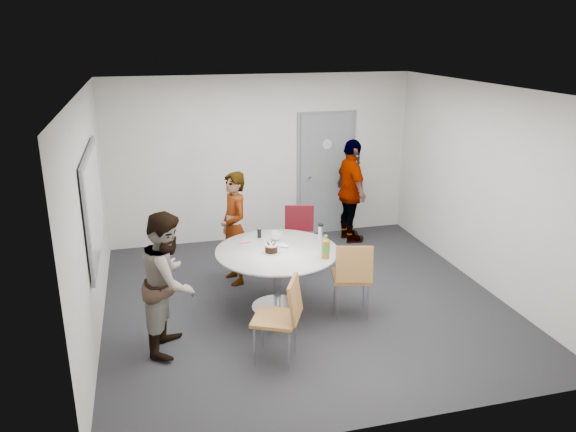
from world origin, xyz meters
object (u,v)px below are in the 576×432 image
object	(u,v)px
chair_near_left	(284,311)
person_left	(169,282)
door	(326,174)
whiteboard	(94,204)
chair_far	(299,231)
chair_near_right	(353,272)
table	(279,258)
person_main	(234,228)
person_right	(351,191)

from	to	relation	value
chair_near_left	person_left	world-z (taller)	person_left
door	chair_near_left	xyz separation A→B (m)	(-1.68, -3.74, -0.45)
door	whiteboard	xyz separation A→B (m)	(-3.56, -2.28, 0.42)
chair_near_left	chair_far	size ratio (longest dim) A/B	1.00
chair_near_right	chair_far	size ratio (longest dim) A/B	1.03
table	person_main	size ratio (longest dim) A/B	0.96
table	person_left	xyz separation A→B (m)	(-1.35, -0.58, 0.11)
person_main	door	bearing A→B (deg)	120.79
chair_near_left	person_right	size ratio (longest dim) A/B	0.55
door	chair_near_right	bearing A→B (deg)	-102.13
chair_far	table	bearing A→B (deg)	76.92
whiteboard	chair_near_right	distance (m)	3.12
whiteboard	chair_near_right	xyz separation A→B (m)	(2.91, -0.74, -0.86)
chair_near_right	person_left	world-z (taller)	person_left
whiteboard	person_main	size ratio (longest dim) A/B	1.21
whiteboard	person_right	size ratio (longest dim) A/B	1.11
chair_far	chair_near_right	bearing A→B (deg)	110.83
door	table	bearing A→B (deg)	-119.37
chair_near_right	chair_far	world-z (taller)	chair_near_right
table	chair_near_left	world-z (taller)	table
chair_near_left	person_left	size ratio (longest dim) A/B	0.60
door	chair_near_left	bearing A→B (deg)	-114.20
table	person_left	world-z (taller)	person_left
chair_near_right	person_right	size ratio (longest dim) A/B	0.56
door	chair_far	world-z (taller)	door
whiteboard	person_left	xyz separation A→B (m)	(0.75, -0.88, -0.67)
chair_near_right	chair_far	bearing A→B (deg)	111.56
chair_far	person_right	world-z (taller)	person_right
table	whiteboard	bearing A→B (deg)	171.91
chair_near_right	table	bearing A→B (deg)	165.64
chair_near_left	chair_far	xyz separation A→B (m)	(0.83, 2.35, -0.00)
person_main	table	bearing A→B (deg)	12.03
door	whiteboard	size ratio (longest dim) A/B	1.12
whiteboard	person_left	bearing A→B (deg)	-49.59
person_main	person_left	world-z (taller)	same
person_right	chair_near_right	bearing A→B (deg)	158.07
whiteboard	door	bearing A→B (deg)	32.66
person_left	whiteboard	bearing A→B (deg)	56.65
person_right	chair_far	bearing A→B (deg)	125.88
person_main	person_right	world-z (taller)	person_right
chair_far	person_main	xyz separation A→B (m)	(-1.00, -0.25, 0.21)
chair_near_right	door	bearing A→B (deg)	92.32
person_right	door	bearing A→B (deg)	24.65
door	person_main	size ratio (longest dim) A/B	1.35
table	chair_far	distance (m)	1.33
person_left	person_right	distance (m)	4.05
chair_far	person_right	distance (m)	1.44
person_right	person_main	bearing A→B (deg)	116.01
door	person_right	distance (m)	0.62
whiteboard	chair_near_right	world-z (taller)	whiteboard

